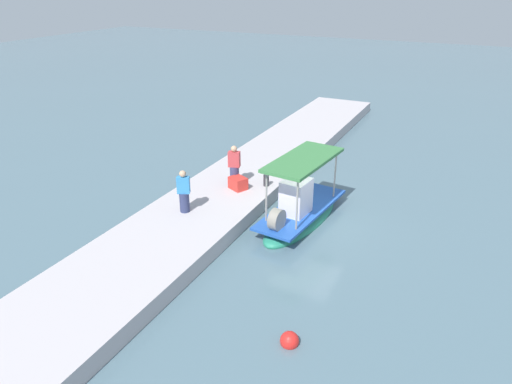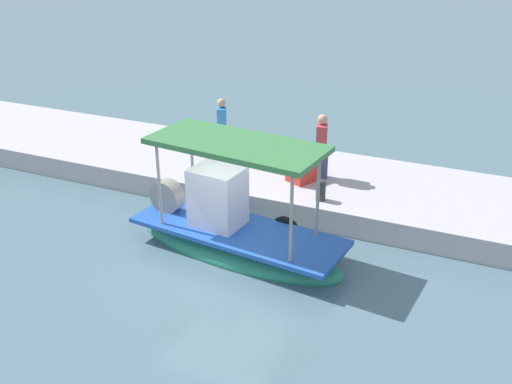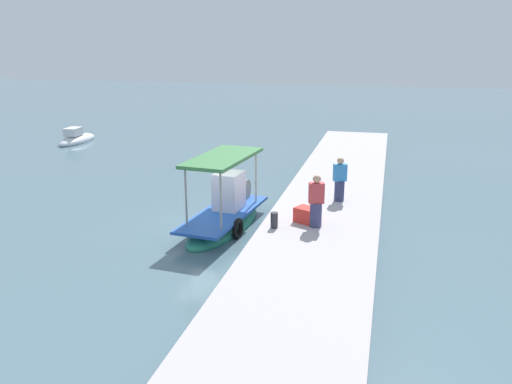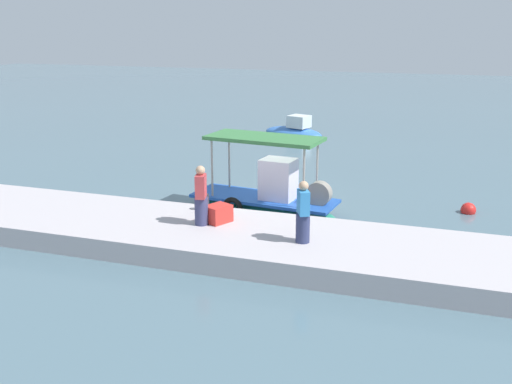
# 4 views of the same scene
# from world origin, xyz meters

# --- Properties ---
(ground_plane) EXTENTS (120.00, 120.00, 0.00)m
(ground_plane) POSITION_xyz_m (0.00, 0.00, 0.00)
(ground_plane) COLOR slate
(dock_quay) EXTENTS (36.00, 3.87, 0.61)m
(dock_quay) POSITION_xyz_m (0.00, -3.91, 0.30)
(dock_quay) COLOR #BAB2B5
(dock_quay) RESTS_ON ground_plane
(main_fishing_boat) EXTENTS (5.28, 2.20, 2.99)m
(main_fishing_boat) POSITION_xyz_m (-0.02, -0.37, 0.47)
(main_fishing_boat) COLOR #298A69
(main_fishing_boat) RESTS_ON ground_plane
(fisherman_near_bollard) EXTENTS (0.48, 0.55, 1.75)m
(fisherman_near_bollard) POSITION_xyz_m (-0.93, -3.77, 1.40)
(fisherman_near_bollard) COLOR #393B63
(fisherman_near_bollard) RESTS_ON dock_quay
(fisherman_by_crate) EXTENTS (0.50, 0.54, 1.69)m
(fisherman_by_crate) POSITION_xyz_m (2.21, -4.24, 1.37)
(fisherman_by_crate) COLOR navy
(fisherman_by_crate) RESTS_ON dock_quay
(mooring_bollard) EXTENTS (0.24, 0.24, 0.52)m
(mooring_bollard) POSITION_xyz_m (-1.37, -2.47, 0.87)
(mooring_bollard) COLOR #2D2D33
(mooring_bollard) RESTS_ON dock_quay
(cargo_crate) EXTENTS (0.82, 0.89, 0.51)m
(cargo_crate) POSITION_xyz_m (-0.56, -3.41, 0.86)
(cargo_crate) COLOR red
(cargo_crate) RESTS_ON dock_quay
(marker_buoy) EXTENTS (0.51, 0.51, 0.51)m
(marker_buoy) POSITION_xyz_m (6.48, 1.87, 0.10)
(marker_buoy) COLOR red
(marker_buoy) RESTS_ON ground_plane
(moored_boat_near) EXTENTS (3.72, 1.40, 1.25)m
(moored_boat_near) POSITION_xyz_m (13.33, 13.81, 0.19)
(moored_boat_near) COLOR silver
(moored_boat_near) RESTS_ON ground_plane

